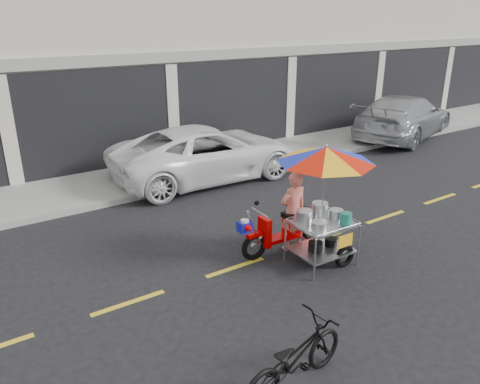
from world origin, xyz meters
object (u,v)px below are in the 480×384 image
white_pickup (207,153)px  near_bicycle (294,358)px  silver_pickup (404,117)px  food_vendor_rig (312,187)px

white_pickup → near_bicycle: bearing=159.5°
silver_pickup → near_bicycle: bearing=105.2°
silver_pickup → near_bicycle: 13.42m
white_pickup → silver_pickup: size_ratio=0.98×
white_pickup → silver_pickup: silver_pickup is taller
near_bicycle → food_vendor_rig: (2.34, 2.38, 0.96)m
near_bicycle → food_vendor_rig: 3.47m
silver_pickup → food_vendor_rig: food_vendor_rig is taller
silver_pickup → food_vendor_rig: bearing=101.2°
white_pickup → food_vendor_rig: 5.01m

